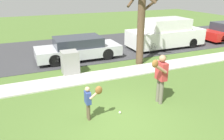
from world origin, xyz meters
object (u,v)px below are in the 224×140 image
object	(u,v)px
utility_cabinet	(70,63)
person_child	(90,98)
baseball	(120,113)
person_adult	(161,75)
street_tree_near	(141,17)
parked_sedan_silver	(78,48)
parked_van_white	(165,34)

from	to	relation	value
utility_cabinet	person_child	bearing A→B (deg)	-94.20
person_child	baseball	xyz separation A→B (m)	(0.95, -0.06, -0.69)
person_adult	person_child	bearing A→B (deg)	0.42
baseball	person_adult	bearing A→B (deg)	4.30
person_child	street_tree_near	world-z (taller)	street_tree_near
person_child	parked_sedan_silver	distance (m)	6.13
person_adult	parked_sedan_silver	world-z (taller)	person_adult
baseball	utility_cabinet	distance (m)	4.13
street_tree_near	parked_van_white	xyz separation A→B (m)	(3.17, 2.22, -1.51)
utility_cabinet	parked_sedan_silver	size ratio (longest dim) A/B	0.24
parked_sedan_silver	person_adult	bearing A→B (deg)	102.08
parked_van_white	street_tree_near	bearing A→B (deg)	34.98
parked_sedan_silver	parked_van_white	xyz separation A→B (m)	(5.92, 0.21, 0.28)
parked_sedan_silver	parked_van_white	world-z (taller)	parked_van_white
utility_cabinet	street_tree_near	size ratio (longest dim) A/B	0.24
person_adult	utility_cabinet	bearing A→B (deg)	-61.54
parked_van_white	person_child	bearing A→B (deg)	41.01
person_child	parked_sedan_silver	size ratio (longest dim) A/B	0.25
utility_cabinet	street_tree_near	bearing A→B (deg)	0.17
street_tree_near	parked_sedan_silver	distance (m)	3.85
person_child	street_tree_near	distance (m)	5.88
person_adult	baseball	world-z (taller)	person_adult
parked_sedan_silver	utility_cabinet	bearing A→B (deg)	65.26
utility_cabinet	parked_sedan_silver	xyz separation A→B (m)	(0.93, 2.02, 0.08)
person_child	parked_sedan_silver	xyz separation A→B (m)	(1.22, 6.00, -0.11)
person_child	street_tree_near	size ratio (longest dim) A/B	0.25
street_tree_near	parked_van_white	size ratio (longest dim) A/B	0.90
baseball	utility_cabinet	size ratio (longest dim) A/B	0.07
street_tree_near	utility_cabinet	bearing A→B (deg)	-179.83
person_adult	utility_cabinet	xyz separation A→B (m)	(-2.20, 3.93, -0.53)
person_child	parked_van_white	world-z (taller)	parked_van_white
parked_sedan_silver	baseball	bearing A→B (deg)	87.43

